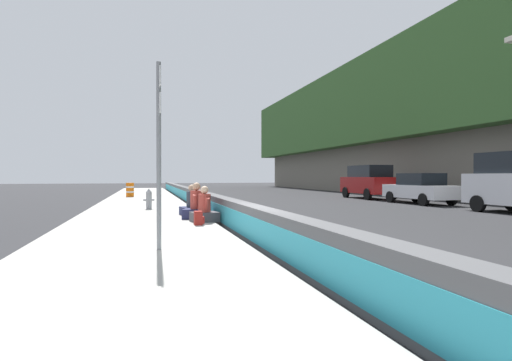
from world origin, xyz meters
name	(u,v)px	position (x,y,z in m)	size (l,w,h in m)	color
ground_plane	(256,243)	(0.00, 0.00, 0.00)	(160.00, 160.00, 0.00)	#2B2B2D
sidewalk_strip	(138,245)	(0.00, 2.65, 0.07)	(80.00, 4.40, 0.14)	#A8A59E
jersey_barrier	(256,224)	(0.00, 0.00, 0.42)	(76.00, 0.45, 0.85)	#545456
route_sign_post	(159,142)	(-1.10, 2.24, 2.21)	(0.44, 0.09, 3.60)	gray
fire_hydrant	(149,199)	(8.76, 2.34, 0.59)	(0.26, 0.46, 0.88)	gray
seated_person_foreground	(205,210)	(3.39, 0.72, 0.49)	(0.79, 0.89, 1.11)	#424247
seated_person_middle	(197,207)	(4.36, 0.85, 0.51)	(0.93, 1.02, 1.20)	#23284C
seated_person_rear	(192,205)	(5.65, 0.86, 0.48)	(0.78, 0.88, 1.10)	#23284C
backpack	(199,218)	(2.59, 1.01, 0.33)	(0.32, 0.28, 0.40)	maroon
construction_barrel	(130,190)	(19.58, 3.48, 0.62)	(0.54, 0.54, 0.95)	orange
parked_car_third	(420,188)	(10.04, -12.23, 0.86)	(4.51, 1.96, 1.71)	silver
parked_car_fourth	(369,181)	(15.46, -12.31, 1.18)	(4.85, 2.17, 2.28)	maroon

